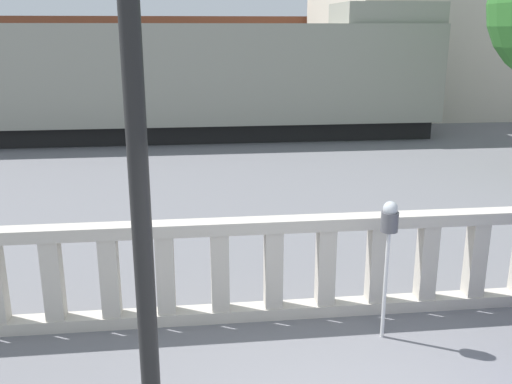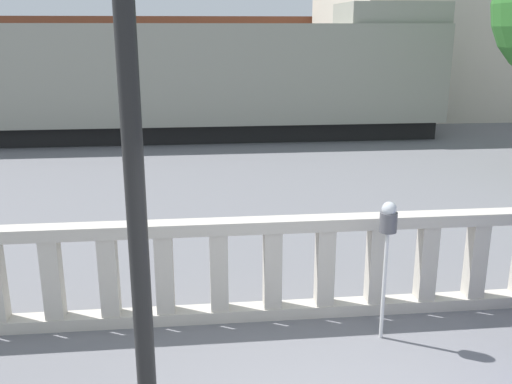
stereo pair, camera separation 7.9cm
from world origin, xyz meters
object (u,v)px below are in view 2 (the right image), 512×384
Objects in this scene: lamppost at (128,66)px; train_far at (128,54)px; train_near at (120,79)px; parking_meter at (388,229)px.

lamppost is 26.53m from train_far.
train_near is 13.01m from train_far.
lamppost is 0.30× the size of train_near.
lamppost reaches higher than train_far.
lamppost reaches higher than parking_meter.
lamppost is 3.81× the size of parking_meter.
parking_meter is (2.39, 1.32, -1.74)m from lamppost.
train_near is (-1.72, 13.40, -1.21)m from lamppost.
train_far is (-1.14, 12.95, 0.20)m from train_near.
train_near reaches higher than parking_meter.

